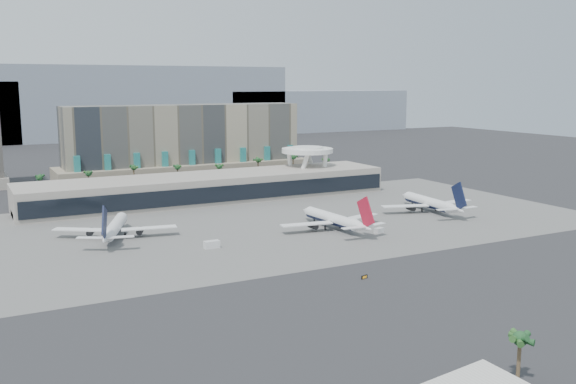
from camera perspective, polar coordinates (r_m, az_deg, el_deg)
name	(u,v)px	position (r m, az deg, el deg)	size (l,w,h in m)	color
ground	(335,256)	(202.91, 4.20, -5.72)	(900.00, 900.00, 0.00)	#232326
apron_pad	(261,223)	(249.93, -2.46, -2.75)	(260.00, 130.00, 0.06)	#5B5B59
mountain_ridge	(104,108)	(649.92, -16.04, 7.20)	(680.00, 60.00, 70.00)	gray
hotel	(185,150)	(360.79, -9.13, 3.67)	(140.00, 30.00, 42.00)	gray
terminal	(210,186)	(298.43, -6.95, 0.49)	(170.00, 32.50, 14.50)	#ACA297
saucer_structure	(307,154)	(325.45, 1.73, 3.44)	(26.00, 26.00, 21.89)	white
palm_row	(198,168)	(332.92, -7.98, 2.11)	(157.80, 2.80, 13.10)	brown
airliner_left	(115,227)	(232.59, -15.17, -3.06)	(40.87, 42.17, 15.34)	white
airliner_centre	(334,219)	(238.62, 4.12, -2.42)	(43.05, 44.42, 15.33)	white
airliner_right	(430,203)	(276.75, 12.54, -0.94)	(43.69, 45.13, 15.58)	white
service_vehicle_a	(212,245)	(213.26, -6.79, -4.66)	(5.06, 2.48, 2.48)	silver
service_vehicle_b	(379,230)	(235.50, 8.09, -3.40)	(3.52, 2.01, 1.81)	silver
taxiway_sign	(364,277)	(181.06, 6.81, -7.51)	(2.26, 0.85, 1.02)	black
near_palm_a	(520,346)	(126.08, 19.90, -12.74)	(6.00, 6.00, 9.75)	brown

